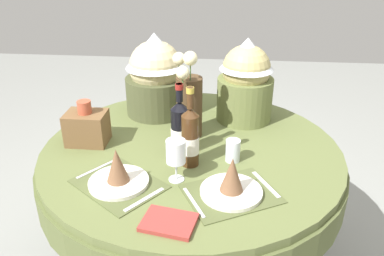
# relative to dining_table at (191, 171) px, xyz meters

# --- Properties ---
(dining_table) EXTENTS (1.42, 1.42, 0.75)m
(dining_table) POSITION_rel_dining_table_xyz_m (0.00, 0.00, 0.00)
(dining_table) COLOR #5B6638
(dining_table) RESTS_ON ground
(place_setting_left) EXTENTS (0.43, 0.41, 0.16)m
(place_setting_left) POSITION_rel_dining_table_xyz_m (-0.26, -0.34, 0.18)
(place_setting_left) COLOR #4E562F
(place_setting_left) RESTS_ON dining_table
(place_setting_right) EXTENTS (0.42, 0.39, 0.16)m
(place_setting_right) POSITION_rel_dining_table_xyz_m (0.19, -0.36, 0.18)
(place_setting_right) COLOR #4E562F
(place_setting_right) RESTS_ON dining_table
(flower_vase) EXTENTS (0.14, 0.20, 0.43)m
(flower_vase) POSITION_rel_dining_table_xyz_m (-0.02, 0.12, 0.32)
(flower_vase) COLOR #47331E
(flower_vase) RESTS_ON dining_table
(wine_bottle_left) EXTENTS (0.08, 0.08, 0.35)m
(wine_bottle_left) POSITION_rel_dining_table_xyz_m (0.01, -0.16, 0.27)
(wine_bottle_left) COLOR #422814
(wine_bottle_left) RESTS_ON dining_table
(wine_bottle_right) EXTENTS (0.08, 0.08, 0.33)m
(wine_bottle_right) POSITION_rel_dining_table_xyz_m (-0.04, -0.07, 0.26)
(wine_bottle_right) COLOR black
(wine_bottle_right) RESTS_ON dining_table
(wine_glass_left) EXTENTS (0.08, 0.08, 0.18)m
(wine_glass_left) POSITION_rel_dining_table_xyz_m (-0.03, -0.28, 0.26)
(wine_glass_left) COLOR silver
(wine_glass_left) RESTS_ON dining_table
(tumbler_near_left) EXTENTS (0.06, 0.06, 0.10)m
(tumbler_near_left) POSITION_rel_dining_table_xyz_m (0.19, -0.11, 0.18)
(tumbler_near_left) COLOR silver
(tumbler_near_left) RESTS_ON dining_table
(book_on_table) EXTENTS (0.20, 0.17, 0.02)m
(book_on_table) POSITION_rel_dining_table_xyz_m (-0.02, -0.55, 0.14)
(book_on_table) COLOR #99332D
(book_on_table) RESTS_ON dining_table
(gift_tub_back_left) EXTENTS (0.33, 0.33, 0.45)m
(gift_tub_back_left) POSITION_rel_dining_table_xyz_m (-0.23, 0.38, 0.37)
(gift_tub_back_left) COLOR #474C2D
(gift_tub_back_left) RESTS_ON dining_table
(gift_tub_back_right) EXTENTS (0.29, 0.29, 0.44)m
(gift_tub_back_right) POSITION_rel_dining_table_xyz_m (0.25, 0.34, 0.37)
(gift_tub_back_right) COLOR olive
(gift_tub_back_right) RESTS_ON dining_table
(woven_basket_side_left) EXTENTS (0.19, 0.14, 0.21)m
(woven_basket_side_left) POSITION_rel_dining_table_xyz_m (-0.49, -0.01, 0.22)
(woven_basket_side_left) COLOR brown
(woven_basket_side_left) RESTS_ON dining_table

